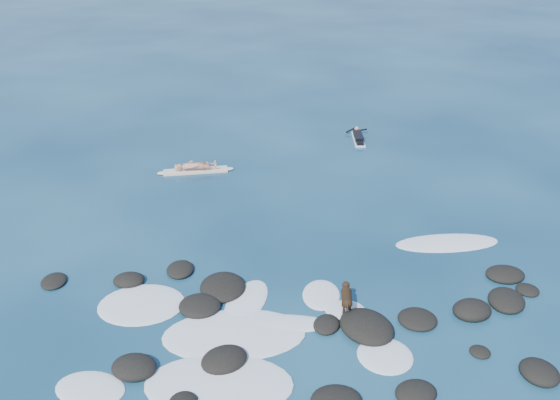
{
  "coord_description": "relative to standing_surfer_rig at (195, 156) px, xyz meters",
  "views": [
    {
      "loc": [
        -1.29,
        -14.67,
        10.13
      ],
      "look_at": [
        0.31,
        4.0,
        0.9
      ],
      "focal_mm": 40.0,
      "sensor_mm": 36.0,
      "label": 1
    }
  ],
  "objects": [
    {
      "name": "reef_rocks",
      "position": [
        3.71,
        -10.33,
        -0.6
      ],
      "size": [
        14.19,
        6.73,
        0.49
      ],
      "color": "black",
      "rests_on": "ground"
    },
    {
      "name": "dog",
      "position": [
        4.37,
        -9.79,
        -0.21
      ],
      "size": [
        0.38,
        1.15,
        0.73
      ],
      "rotation": [
        0.0,
        0.0,
        1.44
      ],
      "color": "black",
      "rests_on": "ground"
    },
    {
      "name": "paddling_surfer_rig",
      "position": [
        7.28,
        3.08,
        -0.56
      ],
      "size": [
        1.0,
        2.24,
        0.39
      ],
      "rotation": [
        0.0,
        0.0,
        1.48
      ],
      "color": "white",
      "rests_on": "ground"
    },
    {
      "name": "standing_surfer_rig",
      "position": [
        0.0,
        0.0,
        0.0
      ],
      "size": [
        3.1,
        0.73,
        1.76
      ],
      "rotation": [
        0.0,
        0.0,
        0.08
      ],
      "color": "beige",
      "rests_on": "ground"
    },
    {
      "name": "breaking_foam",
      "position": [
        2.05,
        -10.18,
        -0.69
      ],
      "size": [
        12.94,
        7.7,
        0.12
      ],
      "color": "white",
      "rests_on": "ground"
    },
    {
      "name": "ground",
      "position": [
        2.72,
        -8.68,
        -0.7
      ],
      "size": [
        160.0,
        160.0,
        0.0
      ],
      "primitive_type": "plane",
      "color": "#0A2642",
      "rests_on": "ground"
    }
  ]
}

